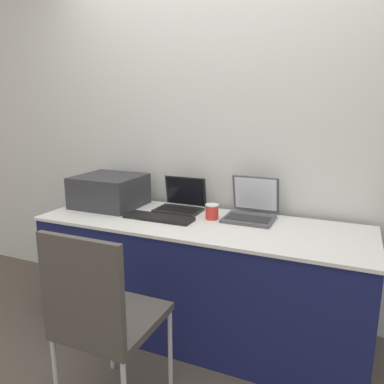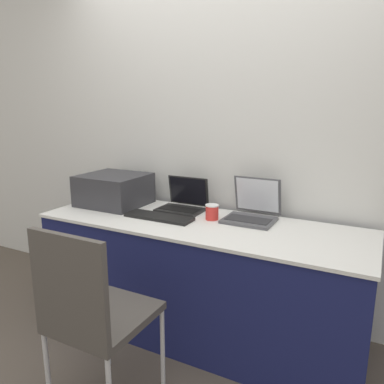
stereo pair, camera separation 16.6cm
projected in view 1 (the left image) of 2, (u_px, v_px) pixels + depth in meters
name	position (u px, v px, depth m)	size (l,w,h in m)	color
ground_plane	(177.00, 360.00, 2.24)	(14.00, 14.00, 0.00)	brown
wall_back	(223.00, 133.00, 2.64)	(8.00, 0.05, 2.60)	silver
table	(199.00, 278.00, 2.46)	(2.09, 0.70, 0.77)	#191E51
printer	(109.00, 190.00, 2.72)	(0.45, 0.42, 0.23)	#333338
laptop_left	(181.00, 203.00, 2.63)	(0.31, 0.25, 0.23)	black
laptop_right	(251.00, 210.00, 2.44)	(0.31, 0.32, 0.26)	#4C4C51
external_keyboard	(159.00, 218.00, 2.43)	(0.46, 0.14, 0.02)	black
coffee_cup	(212.00, 212.00, 2.42)	(0.09, 0.09, 0.10)	red
chair	(103.00, 313.00, 1.71)	(0.41, 0.47, 0.97)	#4C4742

